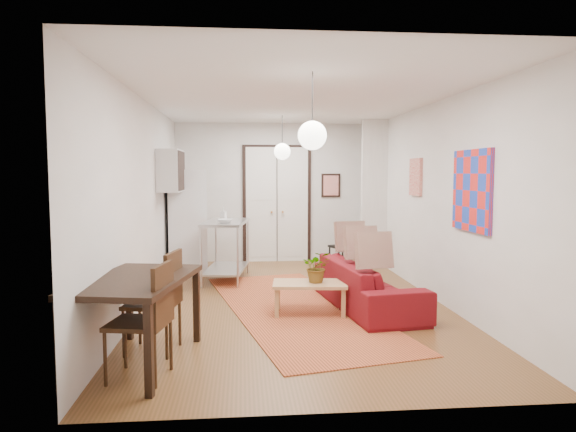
{
  "coord_description": "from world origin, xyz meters",
  "views": [
    {
      "loc": [
        -0.72,
        -7.3,
        1.86
      ],
      "look_at": [
        -0.08,
        -0.02,
        1.25
      ],
      "focal_mm": 32.0,
      "sensor_mm": 36.0,
      "label": 1
    }
  ],
  "objects": [
    {
      "name": "floor",
      "position": [
        0.0,
        0.0,
        0.0
      ],
      "size": [
        7.0,
        7.0,
        0.0
      ],
      "primitive_type": "plane",
      "color": "brown",
      "rests_on": "ground"
    },
    {
      "name": "ceiling",
      "position": [
        0.0,
        0.0,
        2.9
      ],
      "size": [
        4.2,
        7.0,
        0.02
      ],
      "primitive_type": "cube",
      "color": "silver",
      "rests_on": "wall_back"
    },
    {
      "name": "wall_back",
      "position": [
        0.0,
        3.5,
        1.45
      ],
      "size": [
        4.2,
        0.02,
        2.9
      ],
      "primitive_type": "cube",
      "color": "silver",
      "rests_on": "floor"
    },
    {
      "name": "wall_front",
      "position": [
        0.0,
        -3.5,
        1.45
      ],
      "size": [
        4.2,
        0.02,
        2.9
      ],
      "primitive_type": "cube",
      "color": "silver",
      "rests_on": "floor"
    },
    {
      "name": "wall_left",
      "position": [
        -2.1,
        0.0,
        1.45
      ],
      "size": [
        0.02,
        7.0,
        2.9
      ],
      "primitive_type": "cube",
      "color": "silver",
      "rests_on": "floor"
    },
    {
      "name": "wall_right",
      "position": [
        2.1,
        0.0,
        1.45
      ],
      "size": [
        0.02,
        7.0,
        2.9
      ],
      "primitive_type": "cube",
      "color": "silver",
      "rests_on": "floor"
    },
    {
      "name": "double_doors",
      "position": [
        0.0,
        3.46,
        1.2
      ],
      "size": [
        1.44,
        0.06,
        2.5
      ],
      "primitive_type": "cube",
      "color": "white",
      "rests_on": "wall_back"
    },
    {
      "name": "stub_partition",
      "position": [
        1.85,
        2.55,
        1.45
      ],
      "size": [
        0.5,
        0.1,
        2.9
      ],
      "primitive_type": "cube",
      "color": "silver",
      "rests_on": "floor"
    },
    {
      "name": "wall_cabinet",
      "position": [
        -1.92,
        1.5,
        1.9
      ],
      "size": [
        0.35,
        1.0,
        0.7
      ],
      "primitive_type": "cube",
      "color": "silver",
      "rests_on": "wall_left"
    },
    {
      "name": "painting_popart",
      "position": [
        2.08,
        -1.25,
        1.65
      ],
      "size": [
        0.05,
        1.0,
        1.0
      ],
      "primitive_type": "cube",
      "color": "red",
      "rests_on": "wall_right"
    },
    {
      "name": "painting_abstract",
      "position": [
        2.08,
        0.8,
        1.8
      ],
      "size": [
        0.05,
        0.5,
        0.6
      ],
      "primitive_type": "cube",
      "color": "beige",
      "rests_on": "wall_right"
    },
    {
      "name": "poster_back",
      "position": [
        1.15,
        3.47,
        1.6
      ],
      "size": [
        0.4,
        0.03,
        0.5
      ],
      "primitive_type": "cube",
      "color": "red",
      "rests_on": "wall_back"
    },
    {
      "name": "print_left",
      "position": [
        -2.07,
        2.0,
        1.95
      ],
      "size": [
        0.03,
        0.44,
        0.54
      ],
      "primitive_type": "cube",
      "color": "#98603F",
      "rests_on": "wall_left"
    },
    {
      "name": "pendant_back",
      "position": [
        0.0,
        2.0,
        2.25
      ],
      "size": [
        0.3,
        0.3,
        0.8
      ],
      "color": "white",
      "rests_on": "ceiling"
    },
    {
      "name": "pendant_front",
      "position": [
        0.0,
        -2.0,
        2.25
      ],
      "size": [
        0.3,
        0.3,
        0.8
      ],
      "color": "white",
      "rests_on": "ceiling"
    },
    {
      "name": "kilim_rug",
      "position": [
        -0.01,
        -0.39,
        0.01
      ],
      "size": [
        2.62,
        4.77,
        0.01
      ],
      "primitive_type": "cube",
      "rotation": [
        0.0,
        0.0,
        0.22
      ],
      "color": "#C35630",
      "rests_on": "floor"
    },
    {
      "name": "sofa",
      "position": [
        0.99,
        -0.45,
        0.33
      ],
      "size": [
        1.18,
        2.34,
        0.66
      ],
      "primitive_type": "imported",
      "rotation": [
        0.0,
        0.0,
        1.71
      ],
      "color": "maroon",
      "rests_on": "floor"
    },
    {
      "name": "coffee_table",
      "position": [
        0.15,
        -0.7,
        0.37
      ],
      "size": [
        1.01,
        0.63,
        0.43
      ],
      "rotation": [
        0.0,
        0.0,
        -0.1
      ],
      "color": "tan",
      "rests_on": "floor"
    },
    {
      "name": "potted_plant",
      "position": [
        0.25,
        -0.7,
        0.63
      ],
      "size": [
        0.41,
        0.36,
        0.42
      ],
      "primitive_type": "imported",
      "rotation": [
        0.0,
        0.0,
        -0.1
      ],
      "color": "#3E692F",
      "rests_on": "coffee_table"
    },
    {
      "name": "kitchen_counter",
      "position": [
        -1.02,
        1.59,
        0.69
      ],
      "size": [
        0.86,
        1.43,
        1.04
      ],
      "rotation": [
        0.0,
        0.0,
        -0.14
      ],
      "color": "#BCBEC1",
      "rests_on": "floor"
    },
    {
      "name": "bowl",
      "position": [
        -1.02,
        1.29,
        1.06
      ],
      "size": [
        0.32,
        0.32,
        0.06
      ],
      "primitive_type": "imported",
      "rotation": [
        0.0,
        0.0,
        -0.38
      ],
      "color": "silver",
      "rests_on": "kitchen_counter"
    },
    {
      "name": "soap_bottle",
      "position": [
        -1.07,
        1.84,
        1.14
      ],
      "size": [
        0.13,
        0.13,
        0.21
      ],
      "primitive_type": "imported",
      "rotation": [
        0.0,
        0.0,
        -0.38
      ],
      "color": "teal",
      "rests_on": "kitchen_counter"
    },
    {
      "name": "fridge",
      "position": [
        -1.74,
        2.21,
        0.96
      ],
      "size": [
        0.77,
        0.77,
        1.92
      ],
      "primitive_type": "cube",
      "rotation": [
        0.0,
        0.0,
        0.14
      ],
      "color": "silver",
      "rests_on": "floor"
    },
    {
      "name": "dining_table",
      "position": [
        -1.75,
        -2.31,
        0.76
      ],
      "size": [
        1.15,
        1.68,
        0.85
      ],
      "rotation": [
        0.0,
        0.0,
        -0.19
      ],
      "color": "black",
      "rests_on": "floor"
    },
    {
      "name": "dining_chair_near",
      "position": [
        -1.67,
        -1.85,
        0.62
      ],
      "size": [
        0.59,
        0.76,
        1.06
      ],
      "rotation": [
        0.0,
        0.0,
        -1.76
      ],
      "color": "#3B2313",
      "rests_on": "floor"
    },
    {
      "name": "dining_chair_far",
      "position": [
        -1.67,
        -2.55,
        0.62
      ],
      "size": [
        0.59,
        0.76,
        1.06
      ],
      "rotation": [
        0.0,
        0.0,
        -1.76
      ],
      "color": "#3B2313",
      "rests_on": "floor"
    },
    {
      "name": "black_side_chair",
      "position": [
        1.22,
        2.75,
        0.48
      ],
      "size": [
        0.5,
        0.52,
        0.83
      ],
      "rotation": [
        0.0,
        0.0,
        3.57
      ],
      "color": "black",
      "rests_on": "floor"
    }
  ]
}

